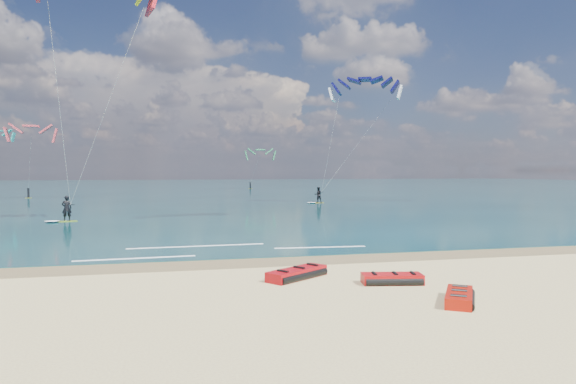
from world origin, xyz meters
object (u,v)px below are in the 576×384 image
object	(u,v)px
packed_kite_left	(297,278)
kitesurfer_main	(81,88)
packed_kite_mid	(392,284)
packed_kite_right	(459,303)
kitesurfer_far	(344,132)

from	to	relation	value
packed_kite_left	kitesurfer_main	xyz separation A→B (m)	(-10.55, 21.15, 9.86)
packed_kite_mid	packed_kite_right	xyz separation A→B (m)	(0.85, -2.86, 0.00)
kitesurfer_far	packed_kite_mid	bearing A→B (deg)	-128.16
kitesurfer_main	kitesurfer_far	bearing A→B (deg)	16.12
packed_kite_mid	kitesurfer_main	xyz separation A→B (m)	(-13.57, 22.76, 9.86)
packed_kite_left	packed_kite_mid	bearing A→B (deg)	-63.72
packed_kite_left	kitesurfer_far	xyz separation A→B (m)	(15.49, 39.20, 8.51)
packed_kite_left	kitesurfer_far	size ratio (longest dim) A/B	0.17
packed_kite_right	packed_kite_left	bearing A→B (deg)	74.06
packed_kite_left	kitesurfer_main	world-z (taller)	kitesurfer_main
packed_kite_left	kitesurfer_main	bearing A→B (deg)	80.92
packed_kite_right	packed_kite_mid	bearing A→B (deg)	49.78
packed_kite_mid	kitesurfer_main	distance (m)	28.27
kitesurfer_main	kitesurfer_far	world-z (taller)	kitesurfer_main
packed_kite_left	packed_kite_mid	distance (m)	3.43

